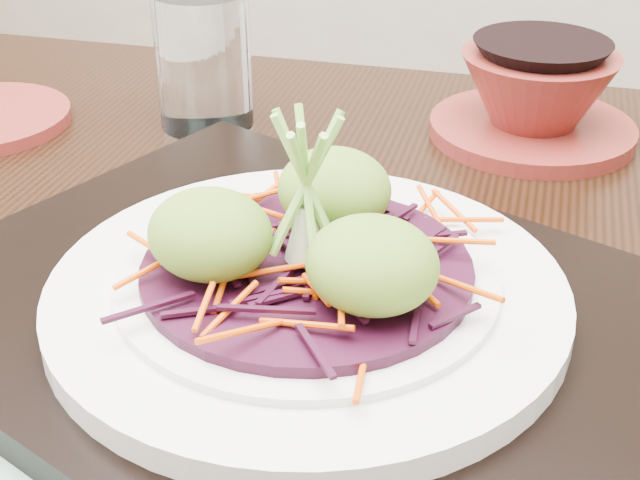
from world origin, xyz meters
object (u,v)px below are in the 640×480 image
(dining_table, at_px, (286,404))
(terracotta_bowl_set, at_px, (535,100))
(white_plate, at_px, (307,291))
(water_glass, at_px, (204,61))
(serving_tray, at_px, (308,320))

(dining_table, xyz_separation_m, terracotta_bowl_set, (0.11, 0.27, 0.13))
(white_plate, bearing_deg, water_glass, 126.03)
(water_glass, bearing_deg, white_plate, -53.97)
(serving_tray, bearing_deg, water_glass, 143.76)
(dining_table, relative_size, serving_tray, 2.96)
(white_plate, xyz_separation_m, water_glass, (-0.19, 0.26, 0.02))
(dining_table, distance_m, white_plate, 0.15)
(serving_tray, height_order, water_glass, water_glass)
(serving_tray, distance_m, white_plate, 0.02)
(dining_table, xyz_separation_m, water_glass, (-0.15, 0.21, 0.15))
(serving_tray, relative_size, water_glass, 3.83)
(serving_tray, xyz_separation_m, white_plate, (-0.00, -0.00, 0.02))
(white_plate, bearing_deg, dining_table, 124.05)
(dining_table, distance_m, terracotta_bowl_set, 0.32)
(dining_table, bearing_deg, water_glass, 121.40)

